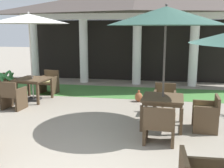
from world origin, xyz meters
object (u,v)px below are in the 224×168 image
object	(u,v)px
patio_table_mid_left	(32,81)
patio_umbrella_mid_right	(166,17)
patio_chair_mid_right_south	(159,126)
potted_palm_left_edge	(8,90)
patio_chair_mid_right_north	(165,100)
patio_chair_mid_right_east	(207,113)
patio_umbrella_mid_left	(29,19)
terracotta_urn	(139,97)
patio_chair_mid_left_south	(13,96)
patio_chair_mid_left_west	(6,86)
patio_chair_mid_left_north	(49,83)
patio_table_mid_right	(163,101)

from	to	relation	value
patio_table_mid_left	patio_umbrella_mid_right	bearing A→B (deg)	-22.97
patio_umbrella_mid_right	patio_chair_mid_right_south	bearing A→B (deg)	-93.83
potted_palm_left_edge	patio_chair_mid_right_north	bearing A→B (deg)	-6.32
patio_umbrella_mid_right	potted_palm_left_edge	bearing A→B (deg)	162.44
patio_umbrella_mid_right	patio_chair_mid_right_east	distance (m)	2.44
patio_umbrella_mid_left	terracotta_urn	distance (m)	4.31
patio_chair_mid_left_south	patio_chair_mid_left_west	bearing A→B (deg)	134.91
patio_chair_mid_right_south	potted_palm_left_edge	world-z (taller)	potted_palm_left_edge
patio_chair_mid_right_south	potted_palm_left_edge	distance (m)	5.58
patio_chair_mid_left_west	patio_chair_mid_left_north	bearing A→B (deg)	135.13
patio_table_mid_right	terracotta_urn	bearing A→B (deg)	108.49
patio_chair_mid_right_east	patio_table_mid_left	bearing A→B (deg)	74.31
patio_chair_mid_left_north	patio_chair_mid_left_south	xyz separation A→B (m)	(-0.23, -2.13, 0.02)
patio_chair_mid_left_west	patio_umbrella_mid_left	bearing A→B (deg)	90.00
patio_chair_mid_right_north	patio_table_mid_right	bearing A→B (deg)	90.00
potted_palm_left_edge	terracotta_urn	bearing A→B (deg)	8.59
patio_umbrella_mid_left	patio_chair_mid_left_south	distance (m)	2.48
patio_chair_mid_right_east	terracotta_urn	xyz separation A→B (m)	(-1.77, 2.30, -0.25)
patio_chair_mid_right_north	patio_chair_mid_right_south	distance (m)	2.05
potted_palm_left_edge	terracotta_urn	xyz separation A→B (m)	(4.26, 0.64, -0.21)
patio_table_mid_right	patio_chair_mid_left_north	bearing A→B (deg)	145.21
patio_chair_mid_right_east	patio_chair_mid_left_west	bearing A→B (deg)	76.42
patio_chair_mid_right_east	patio_chair_mid_right_south	xyz separation A→B (m)	(-1.09, -0.96, -0.02)
patio_umbrella_mid_left	patio_chair_mid_left_north	size ratio (longest dim) A/B	3.46
patio_table_mid_left	patio_chair_mid_left_south	xyz separation A→B (m)	(-0.12, -1.07, -0.24)
patio_table_mid_right	patio_umbrella_mid_right	world-z (taller)	patio_umbrella_mid_right
terracotta_urn	patio_table_mid_left	bearing A→B (deg)	-172.97
patio_table_mid_right	patio_umbrella_mid_right	xyz separation A→B (m)	(-0.00, 0.00, 1.98)
patio_umbrella_mid_right	patio_umbrella_mid_left	bearing A→B (deg)	157.03
patio_umbrella_mid_right	potted_palm_left_edge	world-z (taller)	patio_umbrella_mid_right
patio_table_mid_right	patio_chair_mid_right_south	distance (m)	1.06
patio_chair_mid_right_east	patio_chair_mid_right_south	world-z (taller)	patio_chair_mid_right_east
patio_chair_mid_left_west	patio_table_mid_right	xyz separation A→B (m)	(5.30, -1.91, 0.24)
patio_chair_mid_left_north	patio_umbrella_mid_right	distance (m)	5.49
patio_chair_mid_left_north	patio_chair_mid_right_east	xyz separation A→B (m)	(5.14, -2.93, 0.02)
patio_chair_mid_left_south	patio_chair_mid_right_north	world-z (taller)	patio_chair_mid_left_south
patio_table_mid_left	patio_chair_mid_left_south	bearing A→B (deg)	-96.28
patio_umbrella_mid_left	patio_chair_mid_right_south	size ratio (longest dim) A/B	3.45
patio_umbrella_mid_right	patio_chair_mid_right_east	world-z (taller)	patio_umbrella_mid_right
patio_chair_mid_left_north	patio_chair_mid_right_south	xyz separation A→B (m)	(4.05, -3.89, -0.01)
patio_table_mid_left	potted_palm_left_edge	distance (m)	0.84
patio_umbrella_mid_left	potted_palm_left_edge	size ratio (longest dim) A/B	2.67
patio_chair_mid_left_south	patio_chair_mid_right_south	xyz separation A→B (m)	(4.29, -1.76, -0.02)
patio_chair_mid_left_west	potted_palm_left_edge	bearing A→B (deg)	48.25
patio_table_mid_right	patio_chair_mid_right_south	size ratio (longest dim) A/B	1.23
patio_chair_mid_right_north	potted_palm_left_edge	xyz separation A→B (m)	(-5.07, 0.56, -0.04)
patio_chair_mid_left_west	patio_chair_mid_left_north	size ratio (longest dim) A/B	1.02
patio_table_mid_right	terracotta_urn	xyz separation A→B (m)	(-0.74, 2.23, -0.49)
patio_umbrella_mid_left	patio_umbrella_mid_right	size ratio (longest dim) A/B	0.99
potted_palm_left_edge	terracotta_urn	distance (m)	4.31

